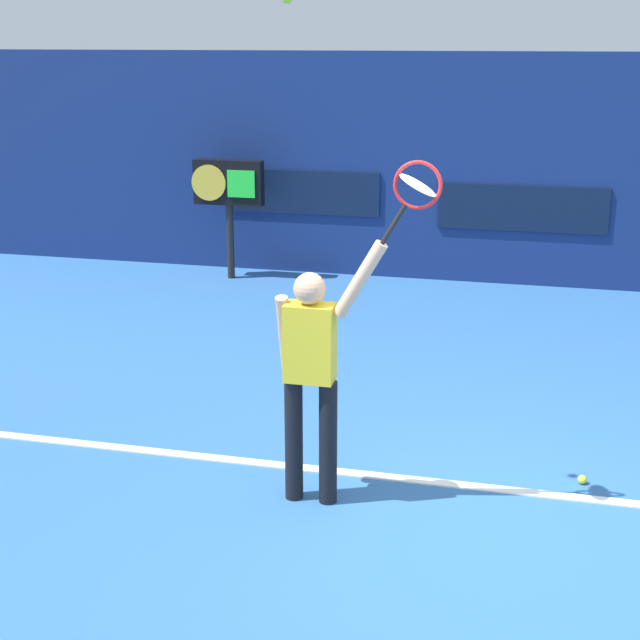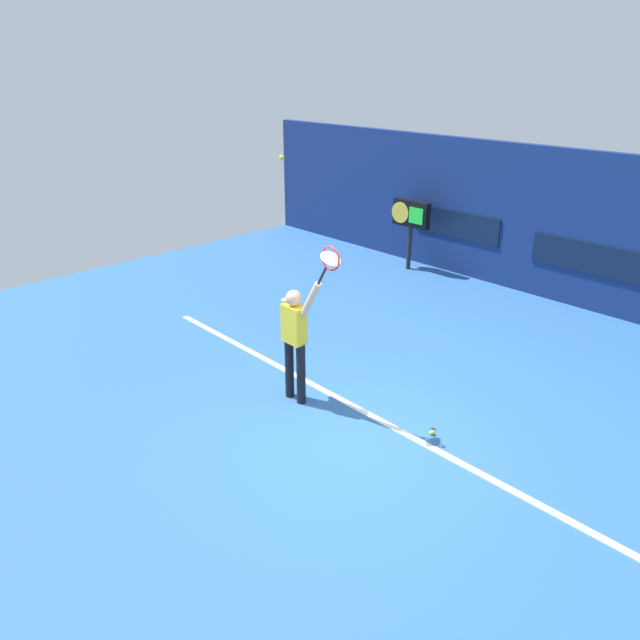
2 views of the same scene
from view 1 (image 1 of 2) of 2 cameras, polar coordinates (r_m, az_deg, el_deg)
The scene contains 9 objects.
ground_plane at distance 6.44m, azimuth 10.40°, elevation -12.74°, with size 18.00×18.00×0.00m, color #2D609E.
back_wall at distance 12.34m, azimuth 12.73°, elevation 9.09°, with size 18.00×0.20×3.02m, color navy.
sponsor_banner_center at distance 12.30m, azimuth 12.57°, elevation 6.84°, with size 2.20×0.03×0.60m, color #0C1933.
sponsor_banner_portside at distance 12.68m, azimuth -1.19°, elevation 8.01°, with size 2.20×0.03×0.60m, color #0C1933.
court_baseline at distance 6.94m, azimuth 10.71°, elevation -10.34°, with size 10.00×0.10×0.01m, color white.
tennis_player at distance 6.28m, azimuth -0.55°, elevation -3.04°, with size 0.77×0.31×1.94m.
tennis_racket at distance 5.83m, azimuth 5.98°, elevation 8.13°, with size 0.45×0.27×0.61m.
scoreboard_clock at distance 12.40m, azimuth -5.78°, elevation 8.27°, with size 0.96×0.20×1.62m.
spare_ball at distance 7.16m, azimuth 16.13°, elevation -9.60°, with size 0.07×0.07×0.07m, color #CCE033.
Camera 1 is at (0.18, -5.58, 3.20)m, focal length 51.00 mm.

